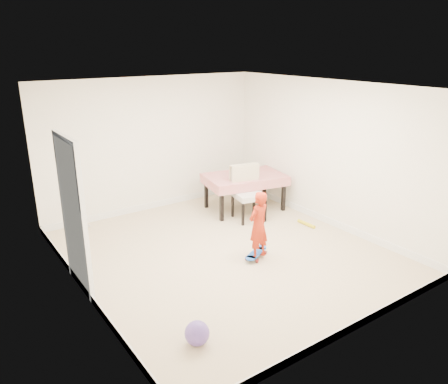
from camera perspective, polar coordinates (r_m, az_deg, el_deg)
ground at (r=7.05m, az=0.27°, el=-7.91°), size 5.00×5.00×0.00m
ceiling at (r=6.33m, az=0.30°, el=13.45°), size 4.50×5.00×0.04m
wall_back at (r=8.65m, az=-9.28°, el=6.08°), size 4.50×0.04×2.60m
wall_front at (r=4.88m, az=17.37°, el=-4.66°), size 4.50×0.04×2.60m
wall_left at (r=5.65m, az=-18.54°, el=-1.54°), size 0.04×5.00×2.60m
wall_right at (r=8.02m, az=13.47°, el=4.80°), size 0.04×5.00×2.60m
door at (r=6.02m, az=-19.05°, el=-3.15°), size 0.11×0.94×2.11m
baseboard_back at (r=9.01m, az=-8.89°, el=-1.62°), size 4.50×0.02×0.12m
baseboard_front at (r=5.47m, az=16.15°, el=-16.71°), size 4.50×0.02×0.12m
baseboard_left at (r=6.17m, az=-17.42°, el=-12.42°), size 0.02×5.00×0.12m
baseboard_right at (r=8.40m, az=12.88°, el=-3.41°), size 0.02×5.00×0.12m
dining_table at (r=8.73m, az=2.70°, el=-0.01°), size 1.68×1.24×0.71m
dining_chair at (r=8.17m, az=3.28°, el=-0.21°), size 0.68×0.74×1.03m
skateboard at (r=6.91m, az=4.21°, el=-8.17°), size 0.60×0.44×0.09m
child at (r=6.64m, az=4.50°, el=-4.63°), size 0.43×0.33×1.07m
balloon at (r=5.07m, az=-3.54°, el=-17.93°), size 0.28×0.28×0.28m
foam_toy at (r=8.18m, az=10.70°, el=-4.11°), size 0.07×0.40×0.06m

